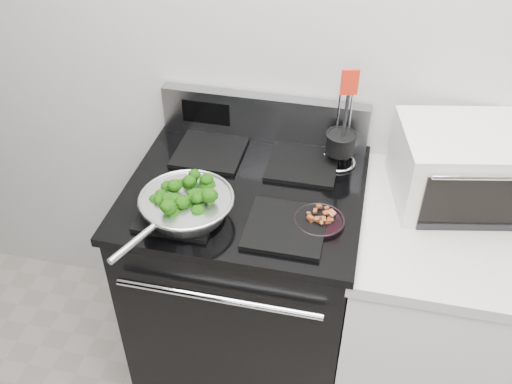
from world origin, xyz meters
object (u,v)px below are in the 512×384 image
(skillet, at_px, (186,205))
(toaster_oven, at_px, (467,166))
(gas_range, at_px, (246,281))
(utensil_holder, at_px, (340,148))
(bacon_plate, at_px, (319,218))

(skillet, height_order, toaster_oven, toaster_oven)
(skillet, bearing_deg, gas_range, 74.89)
(utensil_holder, bearing_deg, toaster_oven, -23.54)
(bacon_plate, height_order, utensil_holder, utensil_holder)
(bacon_plate, bearing_deg, skillet, -170.91)
(utensil_holder, relative_size, toaster_oven, 0.75)
(skillet, xyz_separation_m, toaster_oven, (0.84, 0.33, 0.05))
(utensil_holder, bearing_deg, skillet, -152.99)
(skillet, height_order, bacon_plate, skillet)
(gas_range, relative_size, utensil_holder, 3.04)
(gas_range, bearing_deg, bacon_plate, -24.53)
(skillet, relative_size, utensil_holder, 1.22)
(skillet, relative_size, toaster_oven, 0.91)
(gas_range, bearing_deg, toaster_oven, 11.48)
(utensil_holder, bearing_deg, bacon_plate, -109.47)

